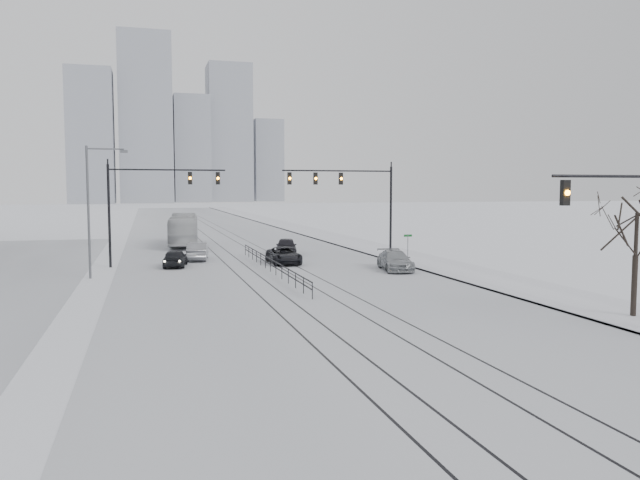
{
  "coord_description": "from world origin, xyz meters",
  "views": [
    {
      "loc": [
        -8.74,
        -14.84,
        6.1
      ],
      "look_at": [
        0.76,
        19.16,
        3.2
      ],
      "focal_mm": 35.0,
      "sensor_mm": 36.0,
      "label": 1
    }
  ],
  "objects_px": {
    "sedan_sb_outer": "(198,251)",
    "box_truck": "(184,230)",
    "sedan_nb_front": "(284,256)",
    "sedan_nb_right": "(395,261)",
    "sedan_nb_far": "(286,247)",
    "bare_tree": "(637,224)",
    "sedan_sb_inner": "(175,258)"
  },
  "relations": [
    {
      "from": "sedan_sb_outer",
      "to": "box_truck",
      "type": "xyz_separation_m",
      "value": [
        -0.33,
        14.19,
        0.94
      ]
    },
    {
      "from": "sedan_nb_front",
      "to": "sedan_nb_right",
      "type": "xyz_separation_m",
      "value": [
        7.15,
        -6.26,
        0.05
      ]
    },
    {
      "from": "sedan_nb_far",
      "to": "box_truck",
      "type": "relative_size",
      "value": 0.38
    },
    {
      "from": "sedan_sb_outer",
      "to": "sedan_nb_right",
      "type": "height_order",
      "value": "sedan_sb_outer"
    },
    {
      "from": "sedan_sb_outer",
      "to": "sedan_nb_right",
      "type": "distance_m",
      "value": 17.47
    },
    {
      "from": "bare_tree",
      "to": "sedan_nb_front",
      "type": "height_order",
      "value": "bare_tree"
    },
    {
      "from": "bare_tree",
      "to": "sedan_sb_outer",
      "type": "relative_size",
      "value": 1.31
    },
    {
      "from": "sedan_nb_right",
      "to": "box_truck",
      "type": "distance_m",
      "value": 28.7
    },
    {
      "from": "bare_tree",
      "to": "box_truck",
      "type": "height_order",
      "value": "bare_tree"
    },
    {
      "from": "bare_tree",
      "to": "sedan_sb_outer",
      "type": "distance_m",
      "value": 35.13
    },
    {
      "from": "bare_tree",
      "to": "sedan_sb_inner",
      "type": "xyz_separation_m",
      "value": [
        -19.82,
        25.8,
        -3.79
      ]
    },
    {
      "from": "sedan_sb_outer",
      "to": "sedan_nb_front",
      "type": "distance_m",
      "value": 8.0
    },
    {
      "from": "sedan_sb_outer",
      "to": "sedan_nb_front",
      "type": "height_order",
      "value": "sedan_sb_outer"
    },
    {
      "from": "sedan_sb_outer",
      "to": "sedan_sb_inner",
      "type": "bearing_deg",
      "value": 72.06
    },
    {
      "from": "bare_tree",
      "to": "sedan_nb_right",
      "type": "relative_size",
      "value": 1.21
    },
    {
      "from": "bare_tree",
      "to": "sedan_sb_inner",
      "type": "relative_size",
      "value": 1.49
    },
    {
      "from": "sedan_sb_outer",
      "to": "sedan_nb_far",
      "type": "distance_m",
      "value": 8.5
    },
    {
      "from": "sedan_sb_inner",
      "to": "sedan_nb_far",
      "type": "relative_size",
      "value": 0.9
    },
    {
      "from": "sedan_nb_right",
      "to": "sedan_nb_front",
      "type": "bearing_deg",
      "value": 147.95
    },
    {
      "from": "sedan_nb_right",
      "to": "sedan_nb_far",
      "type": "bearing_deg",
      "value": 122.11
    },
    {
      "from": "bare_tree",
      "to": "sedan_sb_outer",
      "type": "height_order",
      "value": "bare_tree"
    },
    {
      "from": "sedan_sb_inner",
      "to": "sedan_nb_right",
      "type": "relative_size",
      "value": 0.81
    },
    {
      "from": "bare_tree",
      "to": "sedan_nb_far",
      "type": "distance_m",
      "value": 33.74
    },
    {
      "from": "box_truck",
      "to": "sedan_sb_inner",
      "type": "bearing_deg",
      "value": 89.18
    },
    {
      "from": "box_truck",
      "to": "sedan_nb_right",
      "type": "bearing_deg",
      "value": 123.84
    },
    {
      "from": "sedan_sb_outer",
      "to": "sedan_nb_far",
      "type": "relative_size",
      "value": 1.01
    },
    {
      "from": "sedan_sb_outer",
      "to": "box_truck",
      "type": "height_order",
      "value": "box_truck"
    },
    {
      "from": "bare_tree",
      "to": "sedan_nb_far",
      "type": "relative_size",
      "value": 1.33
    },
    {
      "from": "bare_tree",
      "to": "sedan_sb_outer",
      "type": "xyz_separation_m",
      "value": [
        -17.76,
        30.07,
        -3.72
      ]
    },
    {
      "from": "sedan_sb_outer",
      "to": "sedan_nb_far",
      "type": "bearing_deg",
      "value": -158.01
    },
    {
      "from": "sedan_sb_inner",
      "to": "sedan_nb_far",
      "type": "bearing_deg",
      "value": -139.46
    },
    {
      "from": "sedan_sb_inner",
      "to": "box_truck",
      "type": "bearing_deg",
      "value": -86.54
    }
  ]
}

